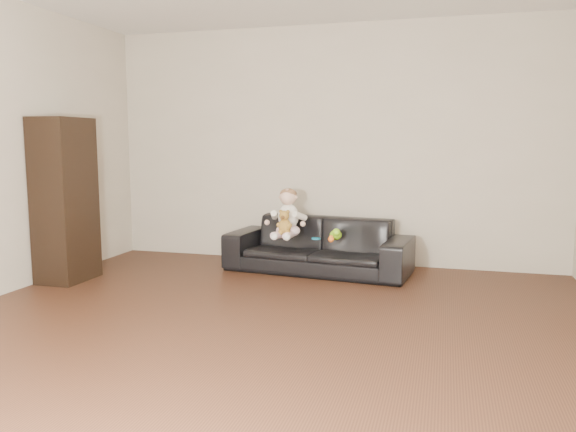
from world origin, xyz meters
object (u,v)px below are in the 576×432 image
(baby, at_px, (288,216))
(teddy_bear, at_px, (284,222))
(cabinet, at_px, (65,200))
(toy_green, at_px, (336,235))
(toy_blue_disc, at_px, (316,239))
(sofa, at_px, (318,245))
(toy_rattle, at_px, (331,239))

(baby, distance_m, teddy_bear, 0.16)
(cabinet, distance_m, toy_green, 2.66)
(teddy_bear, distance_m, toy_blue_disc, 0.37)
(toy_green, bearing_deg, teddy_bear, -165.69)
(toy_blue_disc, bearing_deg, cabinet, -158.69)
(cabinet, relative_size, toy_green, 10.72)
(sofa, xyz_separation_m, baby, (-0.30, -0.10, 0.31))
(cabinet, height_order, baby, cabinet)
(sofa, height_order, toy_blue_disc, sofa)
(teddy_bear, bearing_deg, toy_blue_disc, 41.66)
(sofa, bearing_deg, teddy_bear, -131.74)
(baby, xyz_separation_m, toy_blue_disc, (0.31, -0.03, -0.22))
(cabinet, distance_m, toy_blue_disc, 2.48)
(sofa, relative_size, cabinet, 1.20)
(teddy_bear, xyz_separation_m, toy_blue_disc, (0.30, 0.12, -0.17))
(toy_green, bearing_deg, toy_rattle, -98.64)
(baby, xyz_separation_m, teddy_bear, (0.01, -0.15, -0.05))
(toy_rattle, bearing_deg, baby, 161.58)
(cabinet, bearing_deg, toy_blue_disc, 21.42)
(sofa, relative_size, toy_green, 12.90)
(cabinet, bearing_deg, toy_rattle, 17.22)
(sofa, distance_m, baby, 0.44)
(toy_rattle, xyz_separation_m, toy_blue_disc, (-0.18, 0.13, -0.02))
(toy_blue_disc, bearing_deg, toy_rattle, -36.01)
(teddy_bear, height_order, toy_green, teddy_bear)
(sofa, relative_size, teddy_bear, 7.81)
(cabinet, height_order, teddy_bear, cabinet)
(cabinet, height_order, toy_green, cabinet)
(cabinet, height_order, toy_rattle, cabinet)
(teddy_bear, height_order, toy_rattle, teddy_bear)
(baby, relative_size, teddy_bear, 2.09)
(cabinet, bearing_deg, sofa, 24.41)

